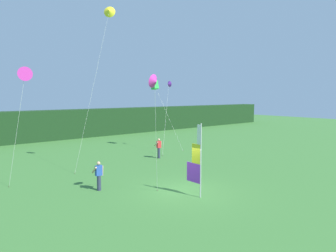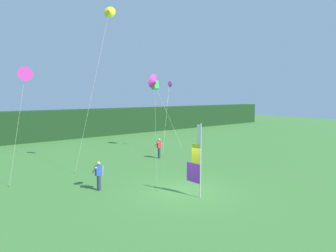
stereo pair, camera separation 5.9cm
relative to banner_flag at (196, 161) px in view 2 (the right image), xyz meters
name	(u,v)px [view 2 (the right image)]	position (x,y,z in m)	size (l,w,h in m)	color
ground_plane	(185,192)	(0.01, 0.86, -1.82)	(120.00, 120.00, 0.00)	#3D7533
distant_treeline	(38,126)	(0.01, 25.23, -0.10)	(80.00, 2.40, 3.44)	#193819
banner_flag	(196,161)	(0.00, 0.00, 0.00)	(0.06, 1.03, 3.80)	#B7B7BC
person_near_banner	(159,148)	(4.50, 8.81, -0.94)	(0.55, 0.48, 1.65)	#2D334C
person_mid_field	(99,175)	(-3.40, 4.10, -0.97)	(0.55, 0.48, 1.61)	#2D334C
kite_magenta_delta_0	(25,74)	(-6.00, 7.60, 4.53)	(1.48, 0.55, 6.77)	brown
kite_magenta_delta_1	(154,82)	(-2.26, 0.54, 3.97)	(1.63, 1.72, 6.16)	brown
kite_green_box_2	(155,85)	(7.23, 12.88, 4.33)	(1.29, 3.43, 6.61)	brown
kite_purple_delta_3	(169,85)	(7.99, 11.66, 4.36)	(2.76, 2.55, 6.53)	brown
kite_yellow_delta_4	(109,12)	(-0.37, 7.99, 8.94)	(3.02, 0.84, 11.22)	brown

